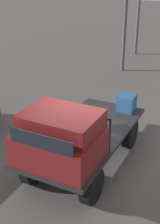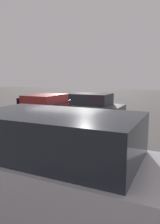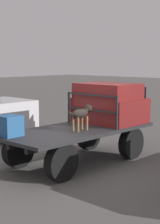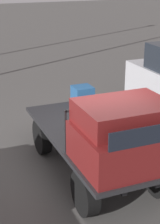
# 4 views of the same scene
# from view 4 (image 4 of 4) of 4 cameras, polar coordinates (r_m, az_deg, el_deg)

# --- Properties ---
(ground_plane) EXTENTS (80.00, 80.00, 0.00)m
(ground_plane) POSITION_cam_4_polar(r_m,az_deg,el_deg) (8.17, 2.13, -8.95)
(ground_plane) COLOR #514F4C
(flatbed_truck) EXTENTS (4.12, 1.83, 0.88)m
(flatbed_truck) POSITION_cam_4_polar(r_m,az_deg,el_deg) (7.87, 2.20, -5.00)
(flatbed_truck) COLOR black
(flatbed_truck) RESTS_ON ground
(truck_cab) EXTENTS (1.40, 1.71, 1.08)m
(truck_cab) POSITION_cam_4_polar(r_m,az_deg,el_deg) (6.52, 6.98, -3.52)
(truck_cab) COLOR maroon
(truck_cab) RESTS_ON flatbed_truck
(truck_headboard) EXTENTS (0.04, 1.71, 0.83)m
(truck_headboard) POSITION_cam_4_polar(r_m,az_deg,el_deg) (7.10, 4.10, -0.96)
(truck_headboard) COLOR #232326
(truck_headboard) RESTS_ON flatbed_truck
(dog) EXTENTS (0.84, 0.23, 0.65)m
(dog) POSITION_cam_4_polar(r_m,az_deg,el_deg) (7.58, 0.21, -0.51)
(dog) COLOR brown
(dog) RESTS_ON flatbed_truck
(cargo_crate) EXTENTS (0.47, 0.47, 0.47)m
(cargo_crate) POSITION_cam_4_polar(r_m,az_deg,el_deg) (9.31, 0.39, 2.53)
(cargo_crate) COLOR #235184
(cargo_crate) RESTS_ON flatbed_truck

